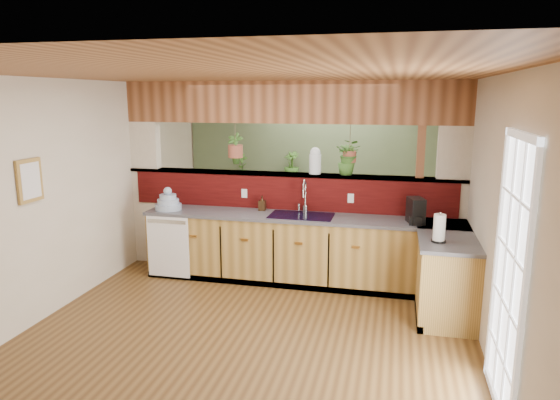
% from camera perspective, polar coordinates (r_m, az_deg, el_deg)
% --- Properties ---
extents(ground, '(4.60, 7.00, 0.01)m').
position_cam_1_polar(ground, '(5.86, -1.92, -12.46)').
color(ground, brown).
rests_on(ground, ground).
extents(ceiling, '(4.60, 7.00, 0.01)m').
position_cam_1_polar(ceiling, '(5.34, -2.12, 13.87)').
color(ceiling, brown).
rests_on(ceiling, ground).
extents(wall_back, '(4.60, 0.02, 2.60)m').
position_cam_1_polar(wall_back, '(8.83, 3.98, 4.59)').
color(wall_back, beige).
rests_on(wall_back, ground).
extents(wall_front, '(4.60, 0.02, 2.60)m').
position_cam_1_polar(wall_front, '(2.44, -25.16, -16.44)').
color(wall_front, beige).
rests_on(wall_front, ground).
extents(wall_left, '(0.02, 7.00, 2.60)m').
position_cam_1_polar(wall_left, '(6.44, -22.17, 1.04)').
color(wall_left, beige).
rests_on(wall_left, ground).
extents(wall_right, '(0.02, 7.00, 2.60)m').
position_cam_1_polar(wall_right, '(5.34, 22.54, -1.06)').
color(wall_right, beige).
rests_on(wall_right, ground).
extents(pass_through_partition, '(4.60, 0.21, 2.60)m').
position_cam_1_polar(pass_through_partition, '(6.75, 1.24, 1.44)').
color(pass_through_partition, beige).
rests_on(pass_through_partition, ground).
extents(pass_through_ledge, '(4.60, 0.21, 0.04)m').
position_cam_1_polar(pass_through_ledge, '(6.73, 1.00, 2.95)').
color(pass_through_ledge, brown).
rests_on(pass_through_ledge, ground).
extents(header_beam, '(4.60, 0.15, 0.55)m').
position_cam_1_polar(header_beam, '(6.65, 1.03, 11.11)').
color(header_beam, brown).
rests_on(header_beam, ground).
extents(sage_backwall, '(4.55, 0.02, 2.55)m').
position_cam_1_polar(sage_backwall, '(8.81, 3.95, 4.57)').
color(sage_backwall, '#596F4B').
rests_on(sage_backwall, ground).
extents(countertop, '(4.14, 1.52, 0.90)m').
position_cam_1_polar(countertop, '(6.36, 7.48, -6.24)').
color(countertop, olive).
rests_on(countertop, ground).
extents(dishwasher, '(0.58, 0.03, 0.82)m').
position_cam_1_polar(dishwasher, '(6.78, -12.67, -5.21)').
color(dishwasher, white).
rests_on(dishwasher, ground).
extents(navy_sink, '(0.82, 0.50, 0.18)m').
position_cam_1_polar(navy_sink, '(6.43, 2.46, -2.47)').
color(navy_sink, black).
rests_on(navy_sink, countertop).
extents(french_door, '(0.06, 1.02, 2.16)m').
position_cam_1_polar(french_door, '(4.17, 24.63, -8.29)').
color(french_door, white).
rests_on(french_door, ground).
extents(framed_print, '(0.04, 0.35, 0.45)m').
position_cam_1_polar(framed_print, '(5.76, -26.69, 1.99)').
color(framed_print, olive).
rests_on(framed_print, wall_left).
extents(faucet, '(0.20, 0.20, 0.45)m').
position_cam_1_polar(faucet, '(6.51, 2.82, 0.59)').
color(faucet, '#B7B7B2').
rests_on(faucet, countertop).
extents(dish_stack, '(0.36, 0.36, 0.31)m').
position_cam_1_polar(dish_stack, '(6.89, -12.66, -0.30)').
color(dish_stack, '#95A8C1').
rests_on(dish_stack, countertop).
extents(soap_dispenser, '(0.09, 0.09, 0.20)m').
position_cam_1_polar(soap_dispenser, '(6.68, -2.05, -0.36)').
color(soap_dispenser, '#3C2816').
rests_on(soap_dispenser, countertop).
extents(coffee_maker, '(0.16, 0.28, 0.31)m').
position_cam_1_polar(coffee_maker, '(6.21, 15.25, -1.30)').
color(coffee_maker, black).
rests_on(coffee_maker, countertop).
extents(paper_towel, '(0.15, 0.15, 0.32)m').
position_cam_1_polar(paper_towel, '(5.48, 17.74, -3.14)').
color(paper_towel, black).
rests_on(paper_towel, countertop).
extents(glass_jar, '(0.16, 0.16, 0.35)m').
position_cam_1_polar(glass_jar, '(6.64, 4.04, 4.51)').
color(glass_jar, silver).
rests_on(glass_jar, pass_through_ledge).
extents(ledge_plant_right, '(0.26, 0.26, 0.39)m').
position_cam_1_polar(ledge_plant_right, '(6.58, 7.59, 4.56)').
color(ledge_plant_right, '#325D20').
rests_on(ledge_plant_right, pass_through_ledge).
extents(hanging_plant_a, '(0.24, 0.20, 0.55)m').
position_cam_1_polar(hanging_plant_a, '(6.87, -5.14, 7.01)').
color(hanging_plant_a, brown).
rests_on(hanging_plant_a, header_beam).
extents(hanging_plant_b, '(0.38, 0.35, 0.49)m').
position_cam_1_polar(hanging_plant_b, '(6.55, 8.00, 6.65)').
color(hanging_plant_b, brown).
rests_on(hanging_plant_b, header_beam).
extents(shelving_console, '(1.54, 0.95, 1.00)m').
position_cam_1_polar(shelving_console, '(8.85, -0.41, -0.62)').
color(shelving_console, black).
rests_on(shelving_console, ground).
extents(shelf_plant_a, '(0.23, 0.18, 0.40)m').
position_cam_1_polar(shelf_plant_a, '(8.90, -4.38, 4.00)').
color(shelf_plant_a, '#325D20').
rests_on(shelf_plant_a, shelving_console).
extents(shelf_plant_b, '(0.32, 0.32, 0.47)m').
position_cam_1_polar(shelf_plant_b, '(8.66, 1.32, 4.03)').
color(shelf_plant_b, '#325D20').
rests_on(shelf_plant_b, shelving_console).
extents(floor_plant, '(0.69, 0.62, 0.71)m').
position_cam_1_polar(floor_plant, '(7.80, 9.17, -3.60)').
color(floor_plant, '#325D20').
rests_on(floor_plant, ground).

